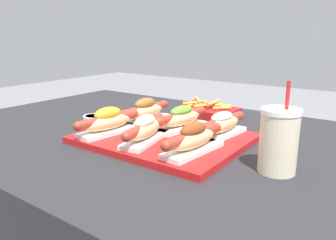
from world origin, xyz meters
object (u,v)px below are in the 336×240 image
Objects in this scene: sauce_bowl at (94,118)px; fries_basket at (207,112)px; hot_dog_2 at (193,139)px; serving_tray at (164,138)px; hot_dog_4 at (181,118)px; hot_dog_5 at (222,124)px; hot_dog_3 at (145,111)px; drink_cup at (279,141)px; hot_dog_0 at (108,122)px; hot_dog_1 at (145,129)px.

fries_basket is at bearing 44.34° from sauce_bowl.
hot_dog_2 is 0.48m from sauce_bowl.
fries_basket is (-0.04, 0.32, 0.01)m from serving_tray.
hot_dog_4 is 0.34m from sauce_bowl.
hot_dog_3 is at bearing 179.87° from hot_dog_5.
drink_cup is (0.32, -0.11, 0.02)m from hot_dog_4.
hot_dog_2 is (0.28, 0.01, -0.00)m from hot_dog_0.
fries_basket is (0.10, 0.23, -0.03)m from hot_dog_3.
sauce_bowl is (-0.46, -0.05, -0.04)m from hot_dog_5.
hot_dog_3 is at bearing 150.36° from hot_dog_2.
fries_basket reaches higher than sauce_bowl.
hot_dog_1 is at bearing 1.95° from hot_dog_0.
drink_cup is (0.33, 0.05, 0.02)m from hot_dog_1.
hot_dog_0 is 0.13m from hot_dog_1.
drink_cup is 0.50m from fries_basket.
sauce_bowl is at bearing 161.07° from hot_dog_1.
fries_basket is at bearing 114.20° from hot_dog_2.
hot_dog_2 is 0.43m from fries_basket.
hot_dog_0 is 0.28m from hot_dog_2.
hot_dog_1 is 0.21m from hot_dog_3.
drink_cup is at bearing -4.67° from serving_tray.
hot_dog_1 reaches higher than fries_basket.
hot_dog_1 is 0.40m from fries_basket.
hot_dog_0 is 0.47m from drink_cup.
fries_basket is at bearing 94.33° from hot_dog_1.
hot_dog_1 is 0.99× the size of hot_dog_2.
hot_dog_0 is at bearing -104.42° from fries_basket.
hot_dog_1 is at bearing -178.62° from hot_dog_2.
hot_dog_5 is 2.94× the size of sauce_bowl.
hot_dog_0 is at bearing -150.67° from serving_tray.
fries_basket is at bearing 65.99° from hot_dog_3.
hot_dog_0 is 0.22m from sauce_bowl.
hot_dog_3 reaches higher than hot_dog_4.
hot_dog_0 is at bearing -132.58° from hot_dog_4.
hot_dog_1 is at bearing -18.93° from sauce_bowl.
hot_dog_4 is at bearing 47.42° from hot_dog_0.
hot_dog_3 is at bearing -114.01° from fries_basket.
hot_dog_4 reaches higher than hot_dog_5.
hot_dog_1 is 0.21m from hot_dog_5.
hot_dog_0 is 1.00× the size of hot_dog_2.
hot_dog_1 is 1.07× the size of drink_cup.
hot_dog_3 is at bearing 15.57° from sauce_bowl.
hot_dog_5 is (0.27, 0.17, -0.00)m from hot_dog_0.
serving_tray is 2.04× the size of hot_dog_1.
serving_tray is 0.33m from sauce_bowl.
hot_dog_3 is 2.95× the size of sauce_bowl.
hot_dog_1 is 0.98× the size of hot_dog_3.
hot_dog_0 is 0.99× the size of hot_dog_3.
hot_dog_5 is 0.29m from fries_basket.
sauce_bowl reaches higher than serving_tray.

